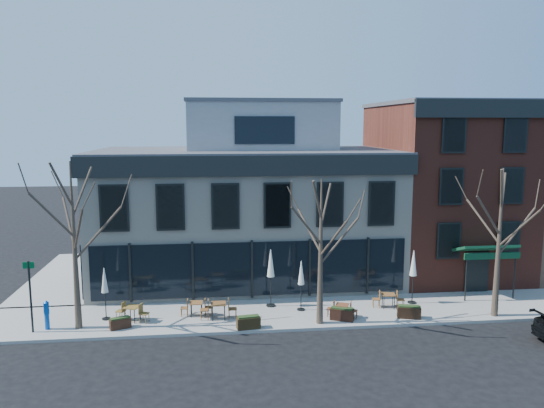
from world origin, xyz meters
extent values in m
plane|color=black|center=(0.00, 0.00, 0.00)|extent=(120.00, 120.00, 0.00)
cube|color=gray|center=(3.25, -2.15, 0.07)|extent=(33.50, 4.70, 0.15)
cube|color=gray|center=(-11.25, 6.00, 0.07)|extent=(4.50, 12.00, 0.15)
cube|color=beige|center=(0.00, 5.00, 4.00)|extent=(18.00, 10.00, 8.00)
cube|color=#47474C|center=(0.00, 5.00, 8.05)|extent=(18.30, 10.30, 0.30)
cube|color=black|center=(0.00, -0.12, 7.55)|extent=(18.30, 0.25, 1.10)
cube|color=black|center=(-9.12, 5.00, 7.55)|extent=(0.25, 10.30, 1.10)
cube|color=black|center=(0.00, -0.06, 1.90)|extent=(17.20, 0.12, 3.00)
cube|color=black|center=(-9.06, 4.00, 1.90)|extent=(0.12, 7.50, 3.00)
cube|color=gray|center=(1.00, 6.00, 9.60)|extent=(9.00, 6.50, 3.00)
cube|color=maroon|center=(13.00, 5.00, 5.50)|extent=(8.00, 10.00, 11.00)
cube|color=#47474C|center=(13.00, 5.00, 11.05)|extent=(8.20, 10.20, 0.25)
cube|color=black|center=(13.00, -0.12, 10.60)|extent=(8.20, 0.25, 1.00)
cube|color=#0C3720|center=(13.00, -0.85, 2.90)|extent=(3.20, 1.66, 0.67)
cube|color=black|center=(13.00, -0.05, 1.25)|extent=(1.40, 0.10, 2.50)
cone|color=#382B21|center=(-8.50, -3.20, 4.11)|extent=(0.34, 0.34, 7.92)
cylinder|color=#382B21|center=(-7.43, -3.01, 4.68)|extent=(2.23, 0.50, 2.48)
cylinder|color=#382B21|center=(-8.95, -2.23, 5.14)|extent=(1.03, 2.05, 2.14)
cylinder|color=#382B21|center=(-9.34, -3.51, 5.65)|extent=(1.80, 0.75, 2.21)
cylinder|color=#382B21|center=(-8.05, -4.16, 5.05)|extent=(1.03, 2.04, 2.28)
cone|color=#382B21|center=(3.00, -3.90, 3.67)|extent=(0.34, 0.34, 7.04)
cylinder|color=#382B21|center=(3.95, -3.73, 4.18)|extent=(2.00, 0.46, 2.21)
cylinder|color=#382B21|center=(2.60, -3.04, 4.59)|extent=(0.93, 1.84, 1.91)
cylinder|color=#382B21|center=(2.25, -4.17, 5.04)|extent=(1.61, 0.68, 1.97)
cylinder|color=#382B21|center=(3.40, -4.76, 4.51)|extent=(0.93, 1.83, 2.03)
cone|color=#382B21|center=(12.00, -3.90, 3.89)|extent=(0.34, 0.34, 7.48)
cylinder|color=#382B21|center=(13.01, -3.72, 4.43)|extent=(2.12, 0.48, 2.35)
cylinder|color=#382B21|center=(11.57, -2.99, 4.86)|extent=(0.98, 1.94, 2.03)
cylinder|color=#382B21|center=(11.20, -4.19, 5.35)|extent=(1.71, 0.71, 2.09)
cylinder|color=#382B21|center=(12.42, -4.81, 4.78)|extent=(0.98, 1.94, 2.16)
cylinder|color=black|center=(-10.50, -3.50, 1.85)|extent=(0.10, 0.10, 3.40)
cube|color=#005926|center=(-10.50, -3.50, 3.35)|extent=(0.50, 0.04, 0.30)
cylinder|color=#0C46A2|center=(-9.93, -3.21, 0.53)|extent=(0.22, 0.22, 0.76)
cube|color=#0C46A2|center=(-9.93, -3.21, 1.18)|extent=(0.30, 0.27, 0.54)
cone|color=#0C46A2|center=(-9.93, -3.21, 1.51)|extent=(0.28, 0.28, 0.13)
cube|color=brown|center=(-6.09, -2.59, 0.88)|extent=(0.91, 0.91, 0.04)
cylinder|color=black|center=(-6.45, -2.74, 0.51)|extent=(0.04, 0.04, 0.72)
cylinder|color=black|center=(-5.94, -2.96, 0.51)|extent=(0.04, 0.04, 0.72)
cylinder|color=black|center=(-6.24, -2.23, 0.51)|extent=(0.04, 0.04, 0.72)
cylinder|color=black|center=(-5.73, -2.44, 0.51)|extent=(0.04, 0.04, 0.72)
cube|color=brown|center=(-2.98, -2.18, 0.83)|extent=(0.67, 0.67, 0.04)
cylinder|color=black|center=(-3.25, -2.44, 0.48)|extent=(0.04, 0.04, 0.67)
cylinder|color=black|center=(-2.73, -2.45, 0.48)|extent=(0.04, 0.04, 0.67)
cylinder|color=black|center=(-3.24, -1.92, 0.48)|extent=(0.04, 0.04, 0.67)
cylinder|color=black|center=(-2.72, -1.93, 0.48)|extent=(0.04, 0.04, 0.67)
cube|color=brown|center=(-1.88, -2.74, 0.93)|extent=(0.75, 0.75, 0.04)
cylinder|color=black|center=(-2.18, -3.04, 0.53)|extent=(0.04, 0.04, 0.77)
cylinder|color=black|center=(-1.58, -3.04, 0.53)|extent=(0.04, 0.04, 0.77)
cylinder|color=black|center=(-2.18, -2.44, 0.53)|extent=(0.04, 0.04, 0.77)
cylinder|color=black|center=(-1.58, -2.45, 0.53)|extent=(0.04, 0.04, 0.77)
cube|color=brown|center=(4.28, -3.27, 0.80)|extent=(0.81, 0.81, 0.04)
cylinder|color=black|center=(3.95, -3.41, 0.47)|extent=(0.04, 0.04, 0.64)
cylinder|color=black|center=(4.41, -3.60, 0.47)|extent=(0.04, 0.04, 0.64)
cylinder|color=black|center=(4.14, -2.95, 0.47)|extent=(0.04, 0.04, 0.64)
cylinder|color=black|center=(4.60, -3.14, 0.47)|extent=(0.04, 0.04, 0.64)
cube|color=brown|center=(7.06, -2.11, 0.86)|extent=(0.79, 0.79, 0.04)
cylinder|color=black|center=(6.74, -2.33, 0.50)|extent=(0.04, 0.04, 0.70)
cylinder|color=black|center=(7.28, -2.43, 0.50)|extent=(0.04, 0.04, 0.70)
cylinder|color=black|center=(6.84, -1.80, 0.50)|extent=(0.04, 0.04, 0.70)
cylinder|color=black|center=(7.37, -1.90, 0.50)|extent=(0.04, 0.04, 0.70)
cylinder|color=black|center=(-7.43, -2.19, 0.18)|extent=(0.42, 0.42, 0.06)
cylinder|color=black|center=(-7.43, -2.19, 1.20)|extent=(0.05, 0.05, 2.10)
cone|color=beige|center=(-7.43, -2.19, 2.15)|extent=(0.34, 0.34, 1.24)
cylinder|color=black|center=(0.91, -1.19, 0.18)|extent=(0.49, 0.49, 0.07)
cylinder|color=black|center=(0.91, -1.19, 1.38)|extent=(0.06, 0.06, 2.46)
cone|color=silver|center=(0.91, -1.19, 2.50)|extent=(0.40, 0.40, 1.46)
cylinder|color=black|center=(2.40, -1.98, 0.18)|extent=(0.42, 0.42, 0.06)
cylinder|color=black|center=(2.40, -1.98, 1.20)|extent=(0.05, 0.05, 2.10)
cone|color=silver|center=(2.40, -1.98, 2.15)|extent=(0.34, 0.34, 1.24)
cylinder|color=black|center=(8.57, -1.58, 0.18)|extent=(0.47, 0.47, 0.06)
cylinder|color=black|center=(8.57, -1.58, 1.31)|extent=(0.05, 0.05, 2.33)
cone|color=white|center=(8.57, -1.58, 2.37)|extent=(0.38, 0.38, 1.38)
cube|color=black|center=(-6.53, -3.50, 0.39)|extent=(1.05, 0.73, 0.49)
cube|color=#1E3314|center=(-6.53, -3.50, 0.66)|extent=(0.93, 0.62, 0.08)
cube|color=#2F220F|center=(-0.49, -4.20, 0.43)|extent=(1.16, 0.60, 0.55)
cube|color=#1E3314|center=(-0.49, -4.20, 0.73)|extent=(1.04, 0.50, 0.09)
cube|color=black|center=(4.18, -3.63, 0.44)|extent=(1.24, 0.89, 0.57)
cube|color=#1E3314|center=(4.18, -3.63, 0.75)|extent=(1.09, 0.76, 0.09)
cube|color=black|center=(7.57, -3.72, 0.44)|extent=(1.22, 0.73, 0.57)
cube|color=#1E3314|center=(7.57, -3.72, 0.74)|extent=(1.09, 0.62, 0.09)
camera|label=1|loc=(-2.13, -28.13, 9.67)|focal=35.00mm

